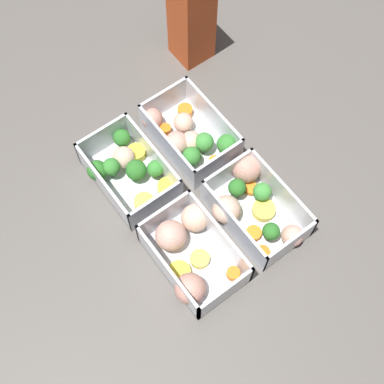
{
  "coord_description": "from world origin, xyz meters",
  "views": [
    {
      "loc": [
        0.31,
        -0.23,
        0.84
      ],
      "look_at": [
        0.0,
        0.0,
        0.02
      ],
      "focal_mm": 50.0,
      "sensor_mm": 36.0,
      "label": 1
    }
  ],
  "objects": [
    {
      "name": "container_near_left",
      "position": [
        -0.1,
        -0.06,
        0.02
      ],
      "size": [
        0.17,
        0.12,
        0.06
      ],
      "color": "silver",
      "rests_on": "ground_plane"
    },
    {
      "name": "ground_plane",
      "position": [
        0.0,
        0.0,
        0.0
      ],
      "size": [
        4.0,
        4.0,
        0.0
      ],
      "primitive_type": "plane",
      "color": "#56514C"
    },
    {
      "name": "container_far_right",
      "position": [
        0.08,
        0.07,
        0.03
      ],
      "size": [
        0.19,
        0.14,
        0.06
      ],
      "color": "silver",
      "rests_on": "ground_plane"
    },
    {
      "name": "container_far_left",
      "position": [
        -0.09,
        0.06,
        0.02
      ],
      "size": [
        0.18,
        0.12,
        0.06
      ],
      "color": "silver",
      "rests_on": "ground_plane"
    },
    {
      "name": "container_near_right",
      "position": [
        0.08,
        -0.07,
        0.03
      ],
      "size": [
        0.17,
        0.14,
        0.06
      ],
      "color": "silver",
      "rests_on": "ground_plane"
    },
    {
      "name": "juice_carton",
      "position": [
        -0.26,
        0.19,
        0.1
      ],
      "size": [
        0.07,
        0.07,
        0.2
      ],
      "color": "#D14C1E",
      "rests_on": "ground_plane"
    }
  ]
}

